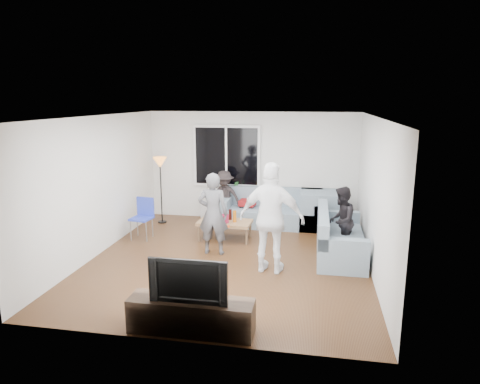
% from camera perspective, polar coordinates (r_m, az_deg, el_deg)
% --- Properties ---
extents(floor, '(5.00, 5.50, 0.04)m').
position_cam_1_polar(floor, '(7.95, -1.49, -9.17)').
color(floor, '#56351C').
rests_on(floor, ground).
extents(ceiling, '(5.00, 5.50, 0.04)m').
position_cam_1_polar(ceiling, '(7.39, -1.61, 10.22)').
color(ceiling, white).
rests_on(ceiling, ground).
extents(wall_back, '(5.00, 0.04, 2.60)m').
position_cam_1_polar(wall_back, '(10.24, 1.60, 3.44)').
color(wall_back, silver).
rests_on(wall_back, ground).
extents(wall_front, '(5.00, 0.04, 2.60)m').
position_cam_1_polar(wall_front, '(4.97, -8.06, -6.57)').
color(wall_front, silver).
rests_on(wall_front, ground).
extents(wall_left, '(0.04, 5.50, 2.60)m').
position_cam_1_polar(wall_left, '(8.43, -18.58, 0.81)').
color(wall_left, silver).
rests_on(wall_left, ground).
extents(wall_right, '(0.04, 5.50, 2.60)m').
position_cam_1_polar(wall_right, '(7.48, 17.73, -0.57)').
color(wall_right, silver).
rests_on(wall_right, ground).
extents(window_frame, '(1.62, 0.06, 1.47)m').
position_cam_1_polar(window_frame, '(10.23, -1.80, 4.84)').
color(window_frame, white).
rests_on(window_frame, wall_back).
extents(window_glass, '(1.50, 0.02, 1.35)m').
position_cam_1_polar(window_glass, '(10.19, -1.85, 4.81)').
color(window_glass, black).
rests_on(window_glass, window_frame).
extents(window_mullion, '(0.05, 0.03, 1.35)m').
position_cam_1_polar(window_mullion, '(10.18, -1.86, 4.80)').
color(window_mullion, white).
rests_on(window_mullion, window_frame).
extents(radiator, '(1.30, 0.12, 0.62)m').
position_cam_1_polar(radiator, '(10.43, -1.80, -1.95)').
color(radiator, silver).
rests_on(radiator, floor).
extents(potted_plant, '(0.22, 0.20, 0.34)m').
position_cam_1_polar(potted_plant, '(10.25, -0.64, 0.54)').
color(potted_plant, '#28642A').
rests_on(potted_plant, radiator).
extents(vase, '(0.15, 0.15, 0.15)m').
position_cam_1_polar(vase, '(10.41, -4.23, 0.18)').
color(vase, white).
rests_on(vase, radiator).
extents(sofa_back_section, '(2.30, 0.85, 0.85)m').
position_cam_1_polar(sofa_back_section, '(9.87, 4.27, -2.14)').
color(sofa_back_section, slate).
rests_on(sofa_back_section, floor).
extents(sofa_right_section, '(2.00, 0.85, 0.85)m').
position_cam_1_polar(sofa_right_section, '(8.23, 13.33, -5.44)').
color(sofa_right_section, slate).
rests_on(sofa_right_section, floor).
extents(sofa_corner, '(0.85, 0.85, 0.85)m').
position_cam_1_polar(sofa_corner, '(9.82, 10.55, -2.39)').
color(sofa_corner, slate).
rests_on(sofa_corner, floor).
extents(cushion_yellow, '(0.43, 0.38, 0.14)m').
position_cam_1_polar(cushion_yellow, '(10.02, -2.78, -1.39)').
color(cushion_yellow, orange).
rests_on(cushion_yellow, sofa_back_section).
extents(cushion_red, '(0.39, 0.34, 0.13)m').
position_cam_1_polar(cushion_red, '(9.98, 0.99, -1.44)').
color(cushion_red, maroon).
rests_on(cushion_red, sofa_back_section).
extents(coffee_table, '(1.13, 0.65, 0.40)m').
position_cam_1_polar(coffee_table, '(8.96, -2.03, -5.14)').
color(coffee_table, '#957148').
rests_on(coffee_table, floor).
extents(pitcher, '(0.17, 0.17, 0.17)m').
position_cam_1_polar(pitcher, '(8.77, -2.05, -3.58)').
color(pitcher, '#9B1C40').
rests_on(pitcher, coffee_table).
extents(side_chair, '(0.46, 0.46, 0.86)m').
position_cam_1_polar(side_chair, '(9.17, -13.08, -3.54)').
color(side_chair, '#2A3CB6').
rests_on(side_chair, floor).
extents(floor_lamp, '(0.32, 0.32, 1.56)m').
position_cam_1_polar(floor_lamp, '(10.17, -10.53, 0.18)').
color(floor_lamp, orange).
rests_on(floor_lamp, floor).
extents(player_left, '(0.58, 0.39, 1.57)m').
position_cam_1_polar(player_left, '(8.01, -3.62, -2.93)').
color(player_left, '#4D4D52').
rests_on(player_left, floor).
extents(player_right, '(1.16, 0.62, 1.89)m').
position_cam_1_polar(player_right, '(7.14, 4.26, -3.55)').
color(player_right, white).
rests_on(player_right, floor).
extents(spectator_right, '(0.63, 0.73, 1.30)m').
position_cam_1_polar(spectator_right, '(8.26, 13.38, -3.76)').
color(spectator_right, black).
rests_on(spectator_right, floor).
extents(spectator_back, '(0.85, 0.54, 1.26)m').
position_cam_1_polar(spectator_back, '(10.02, -2.09, -0.69)').
color(spectator_back, black).
rests_on(spectator_back, floor).
extents(tv_console, '(1.60, 0.40, 0.44)m').
position_cam_1_polar(tv_console, '(5.64, -6.55, -16.13)').
color(tv_console, '#37291B').
rests_on(tv_console, floor).
extents(television, '(0.99, 0.13, 0.57)m').
position_cam_1_polar(television, '(5.42, -6.69, -11.43)').
color(television, black).
rests_on(television, tv_console).
extents(bottle_c, '(0.07, 0.07, 0.22)m').
position_cam_1_polar(bottle_c, '(8.96, -1.31, -3.06)').
color(bottle_c, black).
rests_on(bottle_c, coffee_table).
extents(bottle_d, '(0.07, 0.07, 0.24)m').
position_cam_1_polar(bottle_d, '(8.79, -0.72, -3.29)').
color(bottle_d, '#C36311').
rests_on(bottle_d, coffee_table).
extents(bottle_b, '(0.08, 0.08, 0.25)m').
position_cam_1_polar(bottle_b, '(8.77, -3.27, -3.35)').
color(bottle_b, green).
rests_on(bottle_b, coffee_table).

